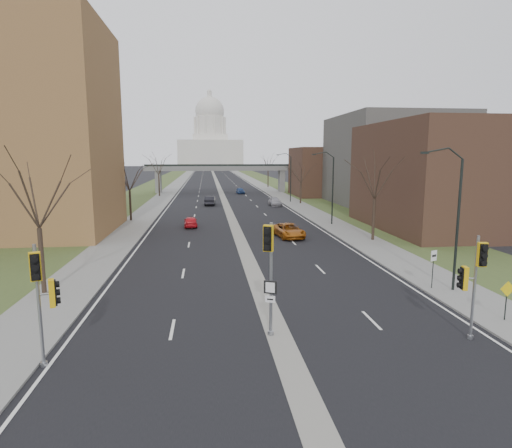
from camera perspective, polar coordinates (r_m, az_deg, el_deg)
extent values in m
plane|color=black|center=(19.99, 3.42, -15.47)|extent=(700.00, 700.00, 0.00)
cube|color=black|center=(168.13, -5.49, 6.20)|extent=(20.00, 600.00, 0.01)
cube|color=gray|center=(168.13, -5.49, 6.20)|extent=(1.20, 600.00, 0.02)
cube|color=gray|center=(168.79, -1.39, 6.27)|extent=(4.00, 600.00, 0.12)
cube|color=gray|center=(168.33, -9.61, 6.14)|extent=(4.00, 600.00, 0.12)
cube|color=#32441F|center=(169.43, 0.64, 6.28)|extent=(8.00, 600.00, 0.10)
cube|color=#32441F|center=(168.75, -11.65, 6.08)|extent=(8.00, 600.00, 0.10)
cube|color=#462E21|center=(53.41, 24.21, 5.81)|extent=(16.00, 20.00, 12.00)
cube|color=#504F49|center=(76.56, 17.68, 8.05)|extent=(18.00, 22.00, 15.00)
cube|color=#462E21|center=(91.50, 9.50, 6.88)|extent=(14.00, 14.00, 10.00)
cube|color=slate|center=(98.66, -12.89, 5.47)|extent=(1.20, 2.50, 5.00)
cube|color=slate|center=(99.57, 3.42, 5.71)|extent=(1.20, 2.50, 5.00)
cube|color=slate|center=(97.99, -4.72, 7.40)|extent=(34.00, 3.00, 1.00)
cube|color=black|center=(97.97, -4.73, 7.81)|extent=(34.00, 0.15, 0.50)
cube|color=silver|center=(337.92, -6.10, 9.30)|extent=(48.00, 42.00, 20.00)
cube|color=silver|center=(338.19, -6.14, 11.34)|extent=(26.00, 26.00, 5.00)
cylinder|color=silver|center=(338.67, -6.16, 12.86)|extent=(22.00, 22.00, 14.00)
sphere|color=silver|center=(339.59, -6.20, 14.71)|extent=(22.00, 22.00, 22.00)
cylinder|color=silver|center=(340.92, -6.23, 16.63)|extent=(3.60, 3.60, 4.50)
cylinder|color=black|center=(28.53, 25.29, -0.23)|extent=(0.16, 0.16, 8.00)
cube|color=black|center=(27.07, 21.72, 8.80)|extent=(0.45, 0.18, 0.14)
cylinder|color=black|center=(52.27, 10.18, 4.34)|extent=(0.16, 0.16, 8.00)
cube|color=black|center=(51.49, 7.83, 9.18)|extent=(0.45, 0.18, 0.14)
cylinder|color=black|center=(77.48, 4.64, 5.95)|extent=(0.16, 0.16, 8.00)
cube|color=black|center=(76.95, 2.98, 9.18)|extent=(0.45, 0.18, 0.14)
cylinder|color=#382B21|center=(28.36, -26.64, -4.49)|extent=(0.28, 0.28, 4.00)
cylinder|color=#382B21|center=(57.09, -16.40, 2.36)|extent=(0.28, 0.28, 3.75)
cylinder|color=#382B21|center=(90.63, -12.80, 5.01)|extent=(0.28, 0.28, 4.25)
cylinder|color=#382B21|center=(43.51, 15.39, 0.58)|extent=(0.28, 0.28, 4.00)
cylinder|color=#382B21|center=(74.95, 5.97, 4.10)|extent=(0.28, 0.28, 3.50)
cylinder|color=#382B21|center=(114.22, 1.61, 6.03)|extent=(0.28, 0.28, 4.25)
cylinder|color=gray|center=(18.95, -26.94, -9.79)|extent=(0.13, 0.13, 4.98)
cylinder|color=gray|center=(19.81, -26.42, -16.38)|extent=(0.27, 0.27, 0.19)
cube|color=gold|center=(18.03, -27.35, -5.06)|extent=(0.51, 0.49, 1.10)
cube|color=gold|center=(18.80, -25.57, -8.31)|extent=(0.49, 0.51, 1.10)
cylinder|color=gray|center=(19.77, 2.02, -7.48)|extent=(0.14, 0.14, 5.33)
cylinder|color=gray|center=(20.65, 1.97, -14.32)|extent=(0.29, 0.29, 0.21)
cube|color=gold|center=(18.80, 1.66, -1.91)|extent=(0.56, 0.55, 1.18)
cube|color=black|center=(19.86, 2.01, -8.33)|extent=(0.58, 0.28, 0.62)
cube|color=silver|center=(20.04, 2.00, -9.87)|extent=(0.44, 0.22, 0.31)
cylinder|color=gray|center=(21.77, 27.09, -7.64)|extent=(0.13, 0.13, 4.82)
cylinder|color=gray|center=(22.51, 26.66, -13.32)|extent=(0.26, 0.26, 0.19)
cube|color=gold|center=(20.96, 27.92, -3.61)|extent=(0.45, 0.43, 1.07)
cube|color=gold|center=(21.47, 26.04, -6.51)|extent=(0.43, 0.45, 1.07)
cylinder|color=black|center=(28.94, 22.49, -5.92)|extent=(0.06, 0.06, 2.08)
cube|color=silver|center=(28.70, 22.61, -3.92)|extent=(0.49, 0.24, 0.66)
cylinder|color=black|center=(25.15, 30.35, -9.23)|extent=(0.06, 0.06, 1.63)
cube|color=#D9B80C|center=(24.93, 30.50, -7.45)|extent=(0.79, 0.03, 0.79)
imported|color=red|center=(50.95, -8.71, 0.32)|extent=(1.74, 3.85, 1.28)
imported|color=black|center=(73.29, -6.14, 3.13)|extent=(1.99, 4.83, 1.56)
imported|color=#A35411|center=(44.11, 4.38, -0.85)|extent=(3.06, 5.43, 1.43)
imported|color=gray|center=(71.99, 2.54, 2.96)|extent=(2.01, 4.53, 1.29)
imported|color=navy|center=(95.30, -2.10, 4.47)|extent=(1.86, 4.05, 1.35)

